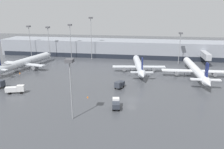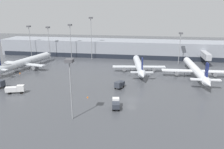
% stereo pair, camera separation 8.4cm
% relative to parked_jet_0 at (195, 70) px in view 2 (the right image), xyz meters
% --- Properties ---
extents(ground_plane, '(320.00, 320.00, 0.00)m').
position_rel_parked_jet_0_xyz_m(ground_plane, '(-23.08, -26.50, -3.01)').
color(ground_plane, '#424449').
extents(terminal_building, '(160.00, 27.83, 9.00)m').
position_rel_parked_jet_0_xyz_m(terminal_building, '(-22.96, 35.43, 1.49)').
color(terminal_building, gray).
rests_on(terminal_building, ground_plane).
extents(parked_jet_0, '(26.03, 39.14, 9.12)m').
position_rel_parked_jet_0_xyz_m(parked_jet_0, '(0.00, 0.00, 0.00)').
color(parked_jet_0, silver).
rests_on(parked_jet_0, ground_plane).
extents(parked_jet_1, '(21.00, 39.52, 10.21)m').
position_rel_parked_jet_0_xyz_m(parked_jet_1, '(-73.08, 0.20, 0.09)').
color(parked_jet_1, silver).
rests_on(parked_jet_1, ground_plane).
extents(parked_jet_3, '(22.57, 34.37, 8.68)m').
position_rel_parked_jet_0_xyz_m(parked_jet_3, '(-22.30, 4.09, -0.24)').
color(parked_jet_3, silver).
rests_on(parked_jet_3, ground_plane).
extents(service_truck_1, '(3.26, 4.86, 2.61)m').
position_rel_parked_jet_0_xyz_m(service_truck_1, '(-27.94, -17.45, -1.54)').
color(service_truck_1, '#2D333D').
rests_on(service_truck_1, ground_plane).
extents(service_truck_2, '(5.94, 3.24, 2.67)m').
position_rel_parked_jet_0_xyz_m(service_truck_2, '(-60.16, -27.44, -1.49)').
color(service_truck_2, silver).
rests_on(service_truck_2, ground_plane).
extents(service_truck_3, '(2.54, 4.42, 2.58)m').
position_rel_parked_jet_0_xyz_m(service_truck_3, '(-26.87, -33.24, -1.56)').
color(service_truck_3, '#2D333D').
rests_on(service_truck_3, ground_plane).
extents(traffic_cone_0, '(0.48, 0.48, 0.58)m').
position_rel_parked_jet_0_xyz_m(traffic_cone_0, '(-36.42, -27.31, -2.72)').
color(traffic_cone_0, orange).
rests_on(traffic_cone_0, ground_plane).
extents(traffic_cone_1, '(0.44, 0.44, 0.79)m').
position_rel_parked_jet_0_xyz_m(traffic_cone_1, '(-58.27, -27.45, -2.61)').
color(traffic_cone_1, orange).
rests_on(traffic_cone_1, ground_plane).
extents(traffic_cone_2, '(0.48, 0.48, 0.78)m').
position_rel_parked_jet_0_xyz_m(traffic_cone_2, '(-71.22, -6.88, -2.62)').
color(traffic_cone_2, orange).
rests_on(traffic_cone_2, ground_plane).
extents(apron_light_mast_0, '(1.80, 1.80, 15.14)m').
position_rel_parked_jet_0_xyz_m(apron_light_mast_0, '(-36.59, -40.72, 9.22)').
color(apron_light_mast_0, gray).
rests_on(apron_light_mast_0, ground_plane).
extents(apron_light_mast_1, '(1.80, 1.80, 18.35)m').
position_rel_parked_jet_0_xyz_m(apron_light_mast_1, '(-59.41, 24.00, 11.47)').
color(apron_light_mast_1, gray).
rests_on(apron_light_mast_1, ground_plane).
extents(apron_light_mast_2, '(1.80, 1.80, 21.99)m').
position_rel_parked_jet_0_xyz_m(apron_light_mast_2, '(-48.34, 24.83, 13.92)').
color(apron_light_mast_2, gray).
rests_on(apron_light_mast_2, ground_plane).
extents(apron_light_mast_3, '(1.80, 1.80, 17.29)m').
position_rel_parked_jet_0_xyz_m(apron_light_mast_3, '(-83.01, 24.58, 10.73)').
color(apron_light_mast_3, gray).
rests_on(apron_light_mast_3, ground_plane).
extents(apron_light_mast_4, '(1.80, 1.80, 15.28)m').
position_rel_parked_jet_0_xyz_m(apron_light_mast_4, '(-3.60, 21.76, 9.31)').
color(apron_light_mast_4, gray).
rests_on(apron_light_mast_4, ground_plane).
extents(apron_light_mast_5, '(1.80, 1.80, 17.04)m').
position_rel_parked_jet_0_xyz_m(apron_light_mast_5, '(-71.41, 23.26, 10.56)').
color(apron_light_mast_5, gray).
rests_on(apron_light_mast_5, ground_plane).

